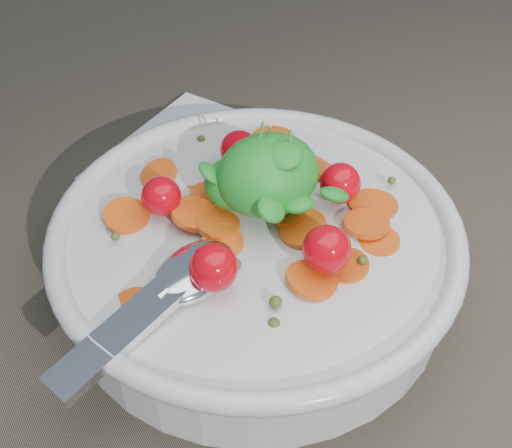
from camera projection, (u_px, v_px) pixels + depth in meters
ground at (293, 277)px, 0.51m from camera, size 6.00×6.00×0.00m
bowl at (256, 247)px, 0.48m from camera, size 0.33×0.31×0.13m
napkin at (197, 158)px, 0.62m from camera, size 0.22×0.21×0.01m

